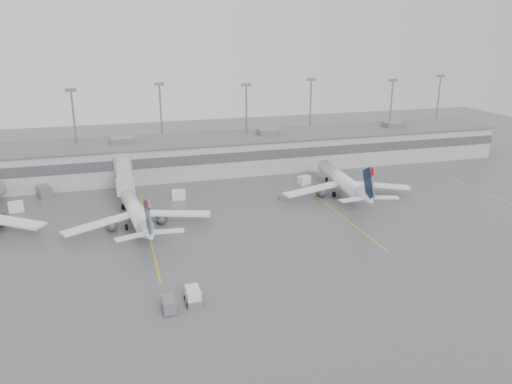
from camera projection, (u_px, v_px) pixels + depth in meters
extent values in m
plane|color=#555558|center=(291.00, 279.00, 69.02)|extent=(260.00, 260.00, 0.00)
cube|color=#9D9D99|center=(209.00, 155.00, 120.68)|extent=(150.00, 16.00, 8.00)
cube|color=#47474C|center=(216.00, 159.00, 113.03)|extent=(150.00, 0.15, 2.20)
cube|color=#606060|center=(208.00, 138.00, 119.42)|extent=(152.00, 17.00, 0.30)
cube|color=slate|center=(393.00, 125.00, 132.53)|extent=(5.00, 4.00, 1.30)
cylinder|color=gray|center=(76.00, 136.00, 112.64)|extent=(0.44, 0.44, 20.00)
cube|color=slate|center=(71.00, 90.00, 109.47)|extent=(2.40, 0.50, 0.80)
cylinder|color=gray|center=(162.00, 125.00, 124.82)|extent=(0.44, 0.44, 20.00)
cube|color=slate|center=(159.00, 84.00, 121.64)|extent=(2.40, 0.50, 0.80)
cylinder|color=gray|center=(246.00, 127.00, 123.31)|extent=(0.44, 0.44, 20.00)
cube|color=slate|center=(246.00, 85.00, 120.14)|extent=(2.40, 0.50, 0.80)
cylinder|color=gray|center=(310.00, 118.00, 135.48)|extent=(0.44, 0.44, 20.00)
cube|color=slate|center=(311.00, 80.00, 132.31)|extent=(2.40, 0.50, 0.80)
cylinder|color=gray|center=(390.00, 119.00, 133.98)|extent=(0.44, 0.44, 20.00)
cube|color=slate|center=(393.00, 80.00, 130.81)|extent=(2.40, 0.50, 0.80)
cylinder|color=gray|center=(437.00, 111.00, 146.15)|extent=(0.44, 0.44, 20.00)
cube|color=slate|center=(441.00, 76.00, 142.98)|extent=(2.40, 0.50, 0.80)
cylinder|color=#A9ABAE|center=(123.00, 172.00, 108.07)|extent=(4.00, 4.00, 7.00)
cube|color=#A9ABAE|center=(124.00, 176.00, 101.89)|extent=(2.80, 13.00, 2.60)
cube|color=#A9ABAE|center=(126.00, 187.00, 95.05)|extent=(3.40, 2.40, 3.00)
cylinder|color=gray|center=(127.00, 201.00, 95.95)|extent=(0.70, 0.70, 2.80)
cube|color=black|center=(127.00, 206.00, 96.28)|extent=(2.20, 1.20, 0.70)
cube|color=#C4B50B|center=(148.00, 229.00, 86.24)|extent=(0.25, 40.00, 0.01)
cube|color=#C4B50B|center=(334.00, 210.00, 95.58)|extent=(0.25, 40.00, 0.01)
cube|color=#C4B50B|center=(486.00, 194.00, 104.91)|extent=(0.25, 40.00, 0.01)
cone|color=white|center=(1.00, 186.00, 99.03)|extent=(4.00, 3.83, 3.35)
cube|color=white|center=(5.00, 220.00, 83.52)|extent=(13.84, 10.12, 0.39)
cylinder|color=white|center=(135.00, 210.00, 87.48)|extent=(5.01, 20.77, 2.81)
cone|color=white|center=(125.00, 191.00, 97.68)|extent=(3.07, 2.91, 2.81)
cone|color=white|center=(149.00, 233.00, 76.44)|extent=(3.29, 4.95, 2.81)
cube|color=white|center=(98.00, 224.00, 83.04)|extent=(12.09, 7.20, 0.33)
cube|color=white|center=(176.00, 213.00, 87.80)|extent=(12.41, 4.87, 0.33)
cube|color=black|center=(148.00, 218.00, 75.18)|extent=(0.85, 5.27, 6.12)
cube|color=#AA0D14|center=(149.00, 205.00, 73.36)|extent=(0.48, 1.91, 1.78)
cylinder|color=black|center=(129.00, 207.00, 95.62)|extent=(0.42, 0.87, 0.84)
cylinder|color=black|center=(126.00, 227.00, 85.84)|extent=(0.53, 1.07, 1.03)
cylinder|color=black|center=(149.00, 224.00, 87.27)|extent=(0.53, 1.07, 1.03)
cylinder|color=white|center=(341.00, 180.00, 104.24)|extent=(4.99, 22.19, 3.00)
cone|color=white|center=(322.00, 165.00, 115.81)|extent=(3.24, 3.06, 3.00)
cone|color=white|center=(366.00, 198.00, 91.70)|extent=(3.44, 5.25, 3.00)
cube|color=white|center=(313.00, 189.00, 100.59)|extent=(13.26, 5.42, 0.35)
cube|color=white|center=(378.00, 185.00, 103.15)|extent=(12.98, 7.51, 0.35)
cube|color=black|center=(369.00, 184.00, 90.33)|extent=(0.81, 5.64, 6.54)
cube|color=#AA0D14|center=(373.00, 172.00, 88.31)|extent=(0.48, 2.04, 1.90)
cylinder|color=black|center=(326.00, 179.00, 113.43)|extent=(0.43, 0.93, 0.90)
cylinder|color=black|center=(334.00, 194.00, 102.75)|extent=(0.55, 1.14, 1.10)
cylinder|color=black|center=(353.00, 193.00, 103.52)|extent=(0.55, 1.14, 1.10)
cube|color=white|center=(193.00, 295.00, 62.86)|extent=(1.70, 2.68, 1.98)
cube|color=slate|center=(193.00, 300.00, 63.05)|extent=(1.93, 3.12, 0.77)
cylinder|color=black|center=(185.00, 297.00, 63.82)|extent=(0.25, 0.62, 0.62)
cylinder|color=black|center=(198.00, 295.00, 64.32)|extent=(0.25, 0.62, 0.62)
cylinder|color=black|center=(188.00, 306.00, 61.82)|extent=(0.25, 0.62, 0.62)
cylinder|color=black|center=(202.00, 303.00, 62.33)|extent=(0.25, 0.62, 0.62)
cube|color=slate|center=(169.00, 304.00, 60.94)|extent=(1.58, 2.71, 1.63)
cylinder|color=black|center=(163.00, 306.00, 61.82)|extent=(0.22, 0.54, 0.54)
cylinder|color=black|center=(176.00, 312.00, 60.46)|extent=(0.22, 0.54, 0.54)
cube|color=white|center=(16.00, 207.00, 94.41)|extent=(2.95, 2.24, 1.90)
cube|color=white|center=(179.00, 195.00, 101.20)|extent=(2.89, 2.15, 1.88)
cube|color=white|center=(304.00, 180.00, 111.16)|extent=(3.01, 2.48, 1.83)
cube|color=slate|center=(44.00, 192.00, 102.49)|extent=(3.41, 4.17, 2.25)
cone|color=#FF3305|center=(104.00, 221.00, 89.03)|extent=(0.41, 0.41, 0.65)
cone|color=#FF3305|center=(279.00, 197.00, 101.82)|extent=(0.43, 0.43, 0.69)
cone|color=#FF3305|center=(454.00, 173.00, 118.46)|extent=(0.43, 0.43, 0.68)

